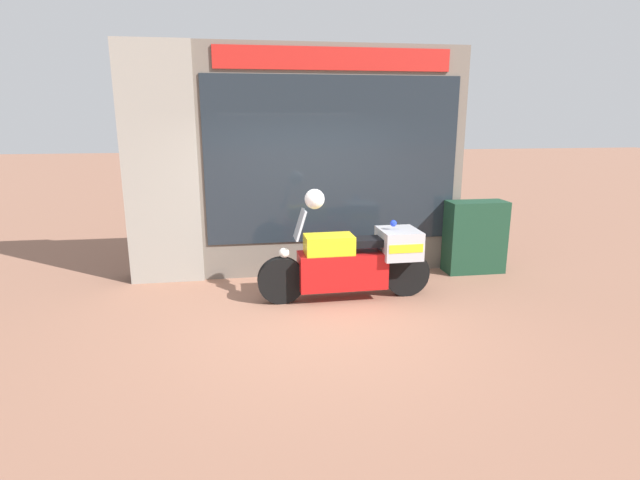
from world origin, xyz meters
name	(u,v)px	position (x,y,z in m)	size (l,w,h in m)	color
ground_plane	(320,319)	(0.00, 0.00, 0.00)	(60.00, 60.00, 0.00)	#8E604C
shop_building	(272,163)	(-0.43, 2.00, 1.75)	(5.16, 0.55, 3.48)	#6B6056
window_display	(328,243)	(0.46, 2.03, 0.45)	(3.64, 0.30, 1.87)	slate
paramedic_motorcycle	(356,260)	(0.60, 0.66, 0.54)	(2.39, 0.63, 1.27)	black
utility_cabinet	(475,237)	(2.75, 1.56, 0.57)	(0.93, 0.42, 1.15)	#193D28
white_helmet	(315,199)	(0.03, 0.65, 1.40)	(0.26, 0.26, 0.26)	white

